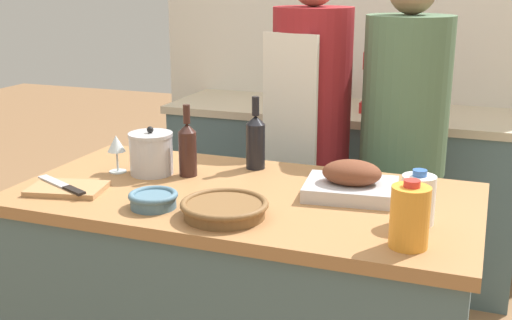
% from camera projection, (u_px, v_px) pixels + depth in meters
% --- Properties ---
extents(kitchen_island, '(1.51, 0.77, 0.88)m').
position_uv_depth(kitchen_island, '(244.00, 312.00, 2.23)').
color(kitchen_island, '#4C666B').
rests_on(kitchen_island, ground_plane).
extents(back_counter, '(1.86, 0.60, 0.89)m').
position_uv_depth(back_counter, '(340.00, 188.00, 3.52)').
color(back_counter, '#4C666B').
rests_on(back_counter, ground_plane).
extents(back_wall, '(2.36, 0.10, 2.55)m').
position_uv_depth(back_wall, '(360.00, 30.00, 3.61)').
color(back_wall, silver).
rests_on(back_wall, ground_plane).
extents(roasting_pan, '(0.32, 0.26, 0.12)m').
position_uv_depth(roasting_pan, '(351.00, 183.00, 2.06)').
color(roasting_pan, '#BCBCC1').
rests_on(roasting_pan, kitchen_island).
extents(wicker_basket, '(0.26, 0.26, 0.05)m').
position_uv_depth(wicker_basket, '(224.00, 208.00, 1.89)').
color(wicker_basket, brown).
rests_on(wicker_basket, kitchen_island).
extents(cutting_board, '(0.27, 0.21, 0.02)m').
position_uv_depth(cutting_board, '(67.00, 189.00, 2.12)').
color(cutting_board, '#AD7F51').
rests_on(cutting_board, kitchen_island).
extents(stock_pot, '(0.16, 0.16, 0.17)m').
position_uv_depth(stock_pot, '(151.00, 153.00, 2.29)').
color(stock_pot, '#B7B7BC').
rests_on(stock_pot, kitchen_island).
extents(mixing_bowl, '(0.15, 0.15, 0.05)m').
position_uv_depth(mixing_bowl, '(153.00, 199.00, 1.97)').
color(mixing_bowl, slate).
rests_on(mixing_bowl, kitchen_island).
extents(juice_jug, '(0.10, 0.10, 0.18)m').
position_uv_depth(juice_jug, '(410.00, 216.00, 1.66)').
color(juice_jug, orange).
rests_on(juice_jug, kitchen_island).
extents(milk_jug, '(0.10, 0.10, 0.16)m').
position_uv_depth(milk_jug, '(418.00, 199.00, 1.83)').
color(milk_jug, white).
rests_on(milk_jug, kitchen_island).
extents(wine_bottle_green, '(0.07, 0.07, 0.27)m').
position_uv_depth(wine_bottle_green, '(256.00, 140.00, 2.35)').
color(wine_bottle_green, black).
rests_on(wine_bottle_green, kitchen_island).
extents(wine_bottle_dark, '(0.06, 0.06, 0.26)m').
position_uv_depth(wine_bottle_dark, '(188.00, 148.00, 2.26)').
color(wine_bottle_dark, '#381E19').
rests_on(wine_bottle_dark, kitchen_island).
extents(wine_glass_left, '(0.06, 0.06, 0.14)m').
position_uv_depth(wine_glass_left, '(116.00, 145.00, 2.30)').
color(wine_glass_left, silver).
rests_on(wine_glass_left, kitchen_island).
extents(knife_chef, '(0.26, 0.14, 0.01)m').
position_uv_depth(knife_chef, '(63.00, 185.00, 2.11)').
color(knife_chef, '#B7B7BC').
rests_on(knife_chef, cutting_board).
extents(stand_mixer, '(0.18, 0.14, 0.31)m').
position_uv_depth(stand_mixer, '(380.00, 88.00, 3.26)').
color(stand_mixer, '#B22323').
rests_on(stand_mixer, back_counter).
extents(condiment_bottle_tall, '(0.06, 0.06, 0.21)m').
position_uv_depth(condiment_bottle_tall, '(342.00, 85.00, 3.52)').
color(condiment_bottle_tall, maroon).
rests_on(condiment_bottle_tall, back_counter).
extents(condiment_bottle_short, '(0.06, 0.06, 0.20)m').
position_uv_depth(condiment_bottle_short, '(325.00, 86.00, 3.50)').
color(condiment_bottle_short, '#234C28').
rests_on(condiment_bottle_short, back_counter).
extents(person_cook_aproned, '(0.35, 0.37, 1.63)m').
position_uv_depth(person_cook_aproned, '(309.00, 132.00, 2.83)').
color(person_cook_aproned, beige).
rests_on(person_cook_aproned, ground_plane).
extents(person_cook_guest, '(0.35, 0.35, 1.61)m').
position_uv_depth(person_cook_guest, '(403.00, 146.00, 2.68)').
color(person_cook_guest, beige).
rests_on(person_cook_guest, ground_plane).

